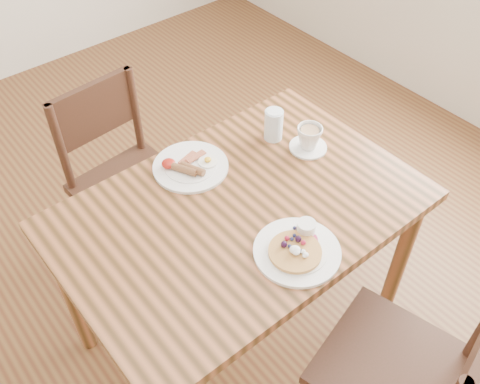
{
  "coord_description": "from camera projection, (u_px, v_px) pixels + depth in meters",
  "views": [
    {
      "loc": [
        -0.77,
        -0.94,
        2.04
      ],
      "look_at": [
        0.0,
        0.0,
        0.82
      ],
      "focal_mm": 40.0,
      "sensor_mm": 36.0,
      "label": 1
    }
  ],
  "objects": [
    {
      "name": "pancake_plate",
      "position": [
        298.0,
        249.0,
        1.63
      ],
      "size": [
        0.27,
        0.27,
        0.06
      ],
      "color": "white",
      "rests_on": "dining_table"
    },
    {
      "name": "water_glass",
      "position": [
        274.0,
        125.0,
        1.99
      ],
      "size": [
        0.07,
        0.07,
        0.12
      ],
      "primitive_type": "cylinder",
      "color": "silver",
      "rests_on": "dining_table"
    },
    {
      "name": "ground",
      "position": [
        240.0,
        325.0,
        2.31
      ],
      "size": [
        5.0,
        5.0,
        0.0
      ],
      "primitive_type": "plane",
      "color": "#532C17",
      "rests_on": "ground"
    },
    {
      "name": "dining_table",
      "position": [
        240.0,
        226.0,
        1.84
      ],
      "size": [
        1.2,
        0.8,
        0.75
      ],
      "color": "brown",
      "rests_on": "ground"
    },
    {
      "name": "chair_near",
      "position": [
        410.0,
        370.0,
        1.64
      ],
      "size": [
        0.51,
        0.51,
        0.88
      ],
      "rotation": [
        0.0,
        0.0,
        0.24
      ],
      "color": "#381B14",
      "rests_on": "ground"
    },
    {
      "name": "breakfast_plate",
      "position": [
        190.0,
        166.0,
        1.9
      ],
      "size": [
        0.27,
        0.27,
        0.04
      ],
      "color": "white",
      "rests_on": "dining_table"
    },
    {
      "name": "teacup_saucer",
      "position": [
        309.0,
        139.0,
        1.95
      ],
      "size": [
        0.14,
        0.14,
        0.1
      ],
      "color": "white",
      "rests_on": "dining_table"
    },
    {
      "name": "chair_far",
      "position": [
        124.0,
        176.0,
        2.25
      ],
      "size": [
        0.45,
        0.45,
        0.88
      ],
      "rotation": [
        0.0,
        0.0,
        3.23
      ],
      "color": "#381B14",
      "rests_on": "ground"
    }
  ]
}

